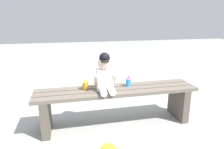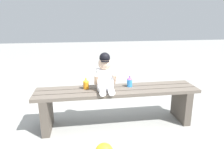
{
  "view_description": "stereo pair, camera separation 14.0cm",
  "coord_description": "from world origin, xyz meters",
  "px_view_note": "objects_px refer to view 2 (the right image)",
  "views": [
    {
      "loc": [
        -0.52,
        -2.02,
        1.18
      ],
      "look_at": [
        -0.07,
        -0.05,
        0.61
      ],
      "focal_mm": 32.35,
      "sensor_mm": 36.0,
      "label": 1
    },
    {
      "loc": [
        -0.38,
        -2.05,
        1.18
      ],
      "look_at": [
        -0.07,
        -0.05,
        0.61
      ],
      "focal_mm": 32.35,
      "sensor_mm": 36.0,
      "label": 2
    }
  ],
  "objects_px": {
    "park_bench": "(117,100)",
    "sippy_cup_right": "(130,82)",
    "child_figure": "(105,74)",
    "sippy_cup_left": "(86,84)"
  },
  "relations": [
    {
      "from": "child_figure",
      "to": "sippy_cup_right",
      "type": "distance_m",
      "value": 0.32
    },
    {
      "from": "child_figure",
      "to": "sippy_cup_right",
      "type": "bearing_deg",
      "value": 14.93
    },
    {
      "from": "park_bench",
      "to": "child_figure",
      "type": "distance_m",
      "value": 0.33
    },
    {
      "from": "sippy_cup_left",
      "to": "sippy_cup_right",
      "type": "relative_size",
      "value": 1.0
    },
    {
      "from": "park_bench",
      "to": "sippy_cup_right",
      "type": "distance_m",
      "value": 0.24
    },
    {
      "from": "child_figure",
      "to": "sippy_cup_left",
      "type": "height_order",
      "value": "child_figure"
    },
    {
      "from": "child_figure",
      "to": "sippy_cup_right",
      "type": "height_order",
      "value": "child_figure"
    },
    {
      "from": "child_figure",
      "to": "sippy_cup_left",
      "type": "bearing_deg",
      "value": 159.39
    },
    {
      "from": "sippy_cup_left",
      "to": "sippy_cup_right",
      "type": "xyz_separation_m",
      "value": [
        0.49,
        0.0,
        0.0
      ]
    },
    {
      "from": "sippy_cup_right",
      "to": "park_bench",
      "type": "bearing_deg",
      "value": -159.42
    }
  ]
}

